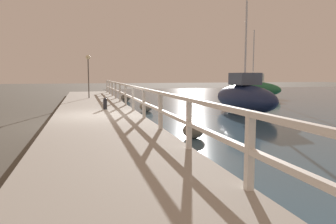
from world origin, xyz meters
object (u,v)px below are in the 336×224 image
at_px(dock_lamp, 88,65).
at_px(sailboat_green, 253,88).
at_px(mooring_bollard, 105,104).
at_px(sailboat_navy, 244,97).

bearing_deg(dock_lamp, sailboat_green, 12.22).
xyz_separation_m(mooring_bollard, sailboat_green, (12.87, 10.31, 0.17)).
bearing_deg(sailboat_navy, dock_lamp, 131.64).
height_order(mooring_bollard, dock_lamp, dock_lamp).
xyz_separation_m(sailboat_navy, sailboat_green, (6.26, 10.46, -0.01)).
bearing_deg(sailboat_navy, sailboat_green, 57.33).
bearing_deg(dock_lamp, sailboat_navy, -46.61).
distance_m(dock_lamp, sailboat_navy, 10.54).
distance_m(sailboat_navy, sailboat_green, 12.19).
relative_size(dock_lamp, sailboat_navy, 0.53).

